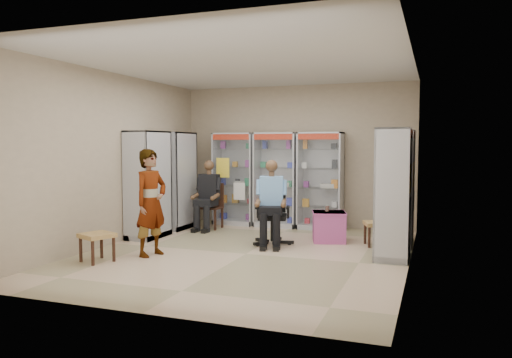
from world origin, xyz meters
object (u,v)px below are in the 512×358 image
(cabinet_right_near, at_px, (393,194))
(standing_man, at_px, (151,203))
(seated_shopkeeper, at_px, (272,205))
(pink_trunk, at_px, (329,227))
(woven_stool_a, at_px, (377,234))
(cabinet_left_far, at_px, (177,181))
(cabinet_back_left, at_px, (235,179))
(office_chair, at_px, (272,214))
(cabinet_back_mid, at_px, (276,180))
(cabinet_left_near, at_px, (148,185))
(cabinet_right_far, at_px, (398,188))
(cabinet_back_right, at_px, (320,181))
(woven_stool_b, at_px, (97,247))
(wooden_chair, at_px, (211,206))

(cabinet_right_near, distance_m, standing_man, 3.76)
(seated_shopkeeper, xyz_separation_m, pink_trunk, (0.88, 0.64, -0.42))
(seated_shopkeeper, xyz_separation_m, woven_stool_a, (1.73, 0.56, -0.49))
(cabinet_left_far, xyz_separation_m, pink_trunk, (3.28, -0.35, -0.73))
(cabinet_back_left, height_order, office_chair, cabinet_back_left)
(cabinet_back_mid, distance_m, cabinet_left_far, 2.10)
(cabinet_left_near, xyz_separation_m, seated_shopkeeper, (2.40, 0.11, -0.30))
(cabinet_back_left, distance_m, cabinet_right_far, 3.71)
(cabinet_right_far, xyz_separation_m, standing_man, (-3.59, -2.21, -0.16))
(cabinet_back_right, xyz_separation_m, cabinet_right_far, (1.63, -1.13, 0.00))
(cabinet_left_near, xyz_separation_m, woven_stool_b, (0.33, -1.95, -0.78))
(cabinet_back_left, distance_m, woven_stool_b, 4.10)
(pink_trunk, relative_size, standing_man, 0.34)
(cabinet_back_mid, height_order, woven_stool_b, cabinet_back_mid)
(cabinet_right_far, xyz_separation_m, cabinet_right_near, (0.00, -1.10, 0.00))
(cabinet_left_far, bearing_deg, office_chair, 68.62)
(cabinet_back_left, relative_size, cabinet_right_near, 1.00)
(cabinet_right_far, xyz_separation_m, pink_trunk, (-1.18, -0.15, -0.73))
(cabinet_back_right, bearing_deg, cabinet_back_left, 180.00)
(cabinet_back_right, distance_m, woven_stool_a, 2.04)
(cabinet_back_left, bearing_deg, seated_shopkeeper, -52.58)
(office_chair, bearing_deg, cabinet_right_near, -23.85)
(cabinet_back_right, distance_m, seated_shopkeeper, 1.99)
(cabinet_left_near, bearing_deg, pink_trunk, 102.96)
(cabinet_back_right, xyz_separation_m, standing_man, (-1.96, -3.34, -0.16))
(cabinet_right_near, height_order, standing_man, cabinet_right_near)
(cabinet_left_near, distance_m, woven_stool_b, 2.13)
(pink_trunk, bearing_deg, woven_stool_a, -5.57)
(cabinet_back_mid, bearing_deg, cabinet_left_near, -132.80)
(seated_shopkeeper, relative_size, pink_trunk, 2.47)
(cabinet_right_near, xyz_separation_m, office_chair, (-2.06, 0.36, -0.45))
(cabinet_right_near, xyz_separation_m, wooden_chair, (-3.78, 1.50, -0.53))
(cabinet_left_near, bearing_deg, cabinet_right_far, 101.41)
(pink_trunk, bearing_deg, cabinet_back_right, 109.25)
(cabinet_back_right, distance_m, cabinet_right_far, 1.98)
(pink_trunk, height_order, standing_man, standing_man)
(cabinet_back_mid, bearing_deg, cabinet_right_near, -40.84)
(cabinet_left_far, height_order, office_chair, cabinet_left_far)
(pink_trunk, bearing_deg, seated_shopkeeper, -143.76)
(cabinet_right_far, relative_size, woven_stool_b, 4.64)
(cabinet_left_far, distance_m, cabinet_left_near, 1.10)
(cabinet_left_near, distance_m, pink_trunk, 3.44)
(cabinet_back_left, bearing_deg, woven_stool_b, -98.58)
(cabinet_right_near, bearing_deg, cabinet_right_far, 0.00)
(wooden_chair, height_order, office_chair, office_chair)
(cabinet_back_left, relative_size, woven_stool_b, 4.64)
(cabinet_left_far, relative_size, seated_shopkeeper, 1.44)
(seated_shopkeeper, bearing_deg, woven_stool_a, 3.99)
(cabinet_left_far, distance_m, office_chair, 2.62)
(cabinet_left_near, distance_m, woven_stool_a, 4.26)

